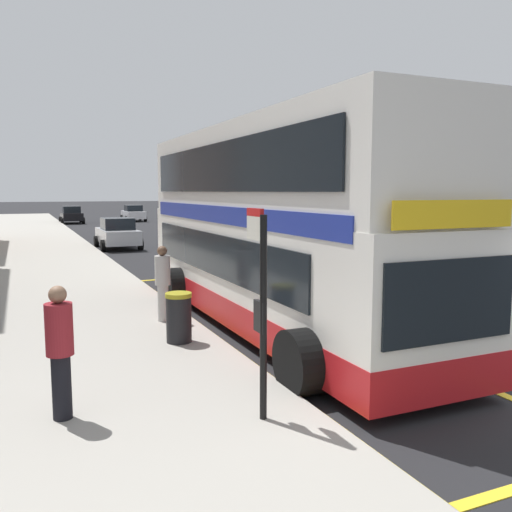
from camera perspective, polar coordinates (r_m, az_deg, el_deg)
The scene contains 11 objects.
ground_plane at distance 37.84m, azimuth -12.29°, elevation 2.18°, with size 260.00×260.00×0.00m, color black.
pavement_near at distance 37.09m, azimuth -22.94°, elevation 1.81°, with size 6.00×76.00×0.14m, color #A39E93.
double_decker_bus at distance 11.83m, azimuth 1.53°, elevation 2.32°, with size 3.17×10.94×4.40m.
bus_bay_markings at distance 12.23m, azimuth 1.18°, elevation -7.31°, with size 3.02×14.43×0.01m.
bus_stop_sign at distance 6.71m, azimuth 0.51°, elevation -4.28°, with size 0.09×0.51×2.66m.
parked_car_white_behind at distance 55.64m, azimuth -12.91°, elevation 4.45°, with size 2.09×4.20×1.62m.
parked_car_silver_across at distance 29.26m, azimuth -14.50°, elevation 2.35°, with size 2.09×4.20×1.62m.
parked_car_black_distant at distance 53.49m, azimuth -19.02°, elevation 4.15°, with size 2.09×4.20×1.62m.
pedestrian_waiting_near_sign at distance 7.23m, azimuth -20.12°, elevation -9.08°, with size 0.34×0.34×1.71m.
pedestrian_further_back at distance 12.01m, azimuth -9.89°, elevation -2.58°, with size 0.34×0.34×1.68m.
litter_bin at distance 10.39m, azimuth -8.20°, elevation -6.46°, with size 0.51×0.51×0.95m.
Camera 1 is at (-7.50, -4.97, 3.01)m, focal length 37.64 mm.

